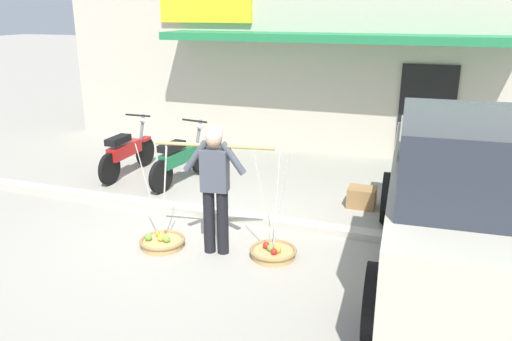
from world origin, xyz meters
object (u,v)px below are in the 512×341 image
(fruit_basket_left_side, at_px, (162,241))
(wooden_crate, at_px, (362,197))
(fruit_vendor, at_px, (215,182))
(fruit_basket_right_side, at_px, (273,252))
(motorcycle_second_in_row, at_px, (181,159))
(parked_truck, at_px, (478,201))
(motorcycle_nearest_shop, at_px, (127,152))

(fruit_basket_left_side, height_order, wooden_crate, fruit_basket_left_side)
(fruit_vendor, xyz_separation_m, fruit_basket_right_side, (0.75, 0.10, -0.90))
(motorcycle_second_in_row, bearing_deg, wooden_crate, -1.42)
(motorcycle_second_in_row, relative_size, parked_truck, 0.38)
(fruit_vendor, distance_m, motorcycle_second_in_row, 2.94)
(fruit_vendor, xyz_separation_m, motorcycle_second_in_row, (-1.72, 2.33, -0.52))
(fruit_basket_left_side, bearing_deg, motorcycle_nearest_shop, 130.63)
(parked_truck, relative_size, wooden_crate, 10.88)
(parked_truck, distance_m, wooden_crate, 2.67)
(fruit_basket_right_side, xyz_separation_m, motorcycle_second_in_row, (-2.47, 2.22, 0.38))
(fruit_basket_left_side, xyz_separation_m, wooden_crate, (2.32, 2.35, 0.08))
(fruit_basket_right_side, height_order, wooden_crate, fruit_basket_right_side)
(fruit_basket_right_side, bearing_deg, fruit_vendor, -172.06)
(fruit_vendor, height_order, motorcycle_nearest_shop, fruit_vendor)
(fruit_basket_right_side, xyz_separation_m, parked_truck, (2.33, 0.12, 0.95))
(parked_truck, bearing_deg, fruit_basket_right_side, -177.06)
(motorcycle_second_in_row, xyz_separation_m, wooden_crate, (3.29, -0.08, -0.29))
(motorcycle_second_in_row, distance_m, parked_truck, 5.27)
(fruit_basket_right_side, xyz_separation_m, wooden_crate, (0.82, 2.14, 0.08))
(motorcycle_second_in_row, height_order, wooden_crate, motorcycle_second_in_row)
(motorcycle_second_in_row, bearing_deg, motorcycle_nearest_shop, 176.14)
(wooden_crate, bearing_deg, fruit_vendor, -124.87)
(fruit_vendor, xyz_separation_m, wooden_crate, (1.57, 2.25, -0.82))
(motorcycle_second_in_row, relative_size, wooden_crate, 4.12)
(fruit_vendor, bearing_deg, motorcycle_nearest_shop, 140.37)
(fruit_vendor, relative_size, wooden_crate, 3.85)
(fruit_vendor, relative_size, motorcycle_nearest_shop, 0.93)
(fruit_basket_right_side, bearing_deg, motorcycle_nearest_shop, 147.77)
(fruit_vendor, xyz_separation_m, fruit_basket_left_side, (-0.75, -0.11, -0.90))
(fruit_vendor, bearing_deg, motorcycle_second_in_row, 126.45)
(fruit_basket_left_side, bearing_deg, fruit_vendor, 8.05)
(fruit_vendor, bearing_deg, parked_truck, 4.16)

